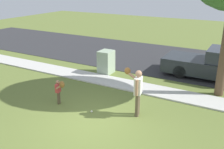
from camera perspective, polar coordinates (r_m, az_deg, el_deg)
name	(u,v)px	position (r m, az deg, el deg)	size (l,w,h in m)	color
ground_plane	(135,88)	(11.60, 5.06, -2.98)	(48.00, 48.00, 0.00)	olive
sidewalk_strip	(136,87)	(11.68, 5.27, -2.68)	(36.00, 1.20, 0.06)	beige
road_surface	(169,60)	(16.14, 12.61, 3.26)	(36.00, 6.80, 0.02)	#2D2D30
person_adult	(137,88)	(8.92, 5.57, -3.01)	(0.77, 0.59, 1.69)	brown
person_child	(59,88)	(10.01, -11.62, -3.05)	(0.49, 0.35, 1.02)	brown
baseball	(92,111)	(9.50, -4.53, -8.18)	(0.07, 0.07, 0.07)	white
utility_cabinet	(106,62)	(13.27, -1.31, 2.79)	(0.66, 0.78, 1.19)	#9EB293
parked_pickup_dark	(220,66)	(13.50, 22.84, 1.84)	(5.20, 1.95, 1.48)	#23282D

